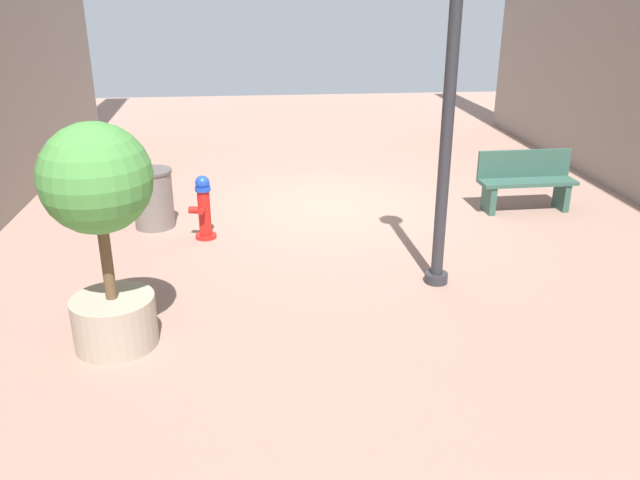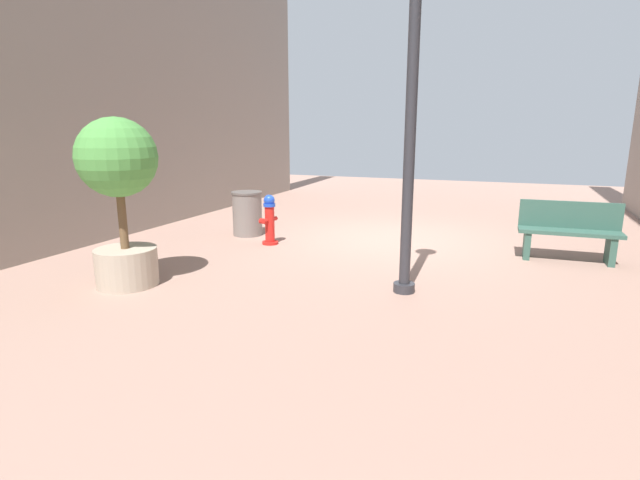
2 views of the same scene
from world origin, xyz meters
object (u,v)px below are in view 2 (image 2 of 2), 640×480
at_px(bench_near, 569,231).
at_px(street_lamp, 412,94).
at_px(fire_hydrant, 269,220).
at_px(planter_tree, 119,185).
at_px(trash_bin, 247,213).

height_order(bench_near, street_lamp, street_lamp).
relative_size(fire_hydrant, bench_near, 0.60).
relative_size(bench_near, planter_tree, 0.68).
bearing_deg(street_lamp, fire_hydrant, -31.99).
relative_size(fire_hydrant, planter_tree, 0.41).
bearing_deg(street_lamp, trash_bin, -32.74).
distance_m(planter_tree, street_lamp, 3.92).
distance_m(street_lamp, trash_bin, 4.82).
height_order(fire_hydrant, trash_bin, fire_hydrant).
bearing_deg(trash_bin, bench_near, -178.11).
bearing_deg(bench_near, trash_bin, 1.89).
xyz_separation_m(fire_hydrant, bench_near, (-5.03, -0.74, 0.03)).
height_order(planter_tree, street_lamp, street_lamp).
height_order(fire_hydrant, bench_near, bench_near).
bearing_deg(trash_bin, street_lamp, 147.26).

